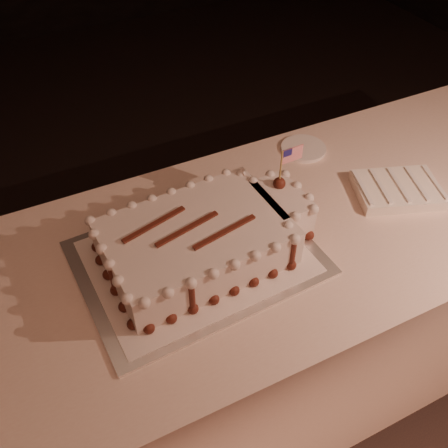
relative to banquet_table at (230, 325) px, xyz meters
name	(u,v)px	position (x,y,z in m)	size (l,w,h in m)	color
banquet_table	(230,325)	(0.00, 0.00, 0.00)	(2.40, 0.80, 0.75)	beige
cake_board	(197,258)	(-0.10, 0.00, 0.38)	(0.61, 0.46, 0.01)	silver
doily	(197,256)	(-0.10, 0.00, 0.38)	(0.54, 0.41, 0.00)	white
sheet_cake	(207,238)	(-0.07, 0.00, 0.44)	(0.58, 0.35, 0.23)	silver
napkin_stack	(397,190)	(0.54, -0.03, 0.39)	(0.29, 0.25, 0.04)	white
side_plate	(303,148)	(0.41, 0.29, 0.38)	(0.15, 0.15, 0.01)	white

